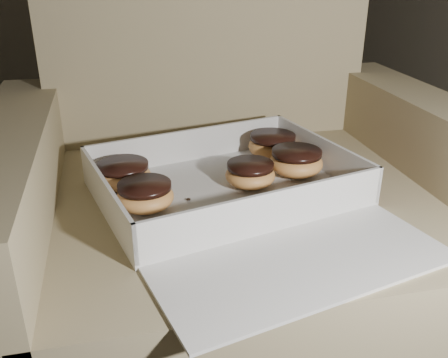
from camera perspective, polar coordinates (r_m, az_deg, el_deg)
armchair at (r=0.98m, az=1.07°, el=-5.97°), size 0.85×0.72×0.89m
bakery_box at (r=0.81m, az=1.57°, el=-2.00°), size 0.51×0.56×0.07m
donut_a at (r=0.86m, az=3.02°, el=0.61°), size 0.09×0.09×0.04m
donut_b at (r=0.79m, az=-9.00°, el=-1.84°), size 0.09×0.09×0.04m
donut_c at (r=0.86m, az=-11.41°, el=0.49°), size 0.09×0.09×0.05m
donut_d at (r=0.91m, az=8.25°, el=1.99°), size 0.10×0.10×0.05m
donut_e at (r=0.98m, az=5.57°, el=3.89°), size 0.09×0.09×0.05m
crumb_a at (r=0.77m, az=6.21°, el=-4.27°), size 0.01×0.01×0.00m
crumb_b at (r=0.81m, az=-4.07°, el=-2.32°), size 0.01×0.01×0.00m
crumb_c at (r=0.86m, az=4.64°, el=-0.81°), size 0.01×0.01×0.00m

